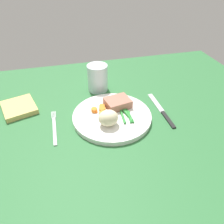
{
  "coord_description": "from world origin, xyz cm",
  "views": [
    {
      "loc": [
        -16.87,
        -56.52,
        47.57
      ],
      "look_at": [
        -3.05,
        -1.52,
        4.6
      ],
      "focal_mm": 34.65,
      "sensor_mm": 36.0,
      "label": 1
    }
  ],
  "objects": [
    {
      "name": "green_beans",
      "position": [
        1.53,
        -3.32,
        3.97
      ],
      "size": [
        3.51,
        9.34,
        0.81
      ],
      "color": "#2D8C38",
      "rests_on": "dinner_plate"
    },
    {
      "name": "napkin",
      "position": [
        -33.67,
        11.29,
        2.87
      ],
      "size": [
        13.68,
        14.58,
        1.75
      ],
      "primitive_type": "cube",
      "rotation": [
        0.0,
        0.0,
        0.3
      ],
      "color": "#DBBC6B",
      "rests_on": "dining_table"
    },
    {
      "name": "dining_table",
      "position": [
        0.0,
        0.0,
        1.0
      ],
      "size": [
        120.0,
        90.0,
        2.0
      ],
      "color": "#2D6B38",
      "rests_on": "ground"
    },
    {
      "name": "carrot_slices",
      "position": [
        -6.77,
        0.99,
        4.18
      ],
      "size": [
        5.03,
        6.39,
        1.26
      ],
      "color": "orange",
      "rests_on": "dinner_plate"
    },
    {
      "name": "meat_portion",
      "position": [
        0.49,
        2.6,
        5.01
      ],
      "size": [
        9.46,
        8.19,
        2.81
      ],
      "primitive_type": "cube",
      "rotation": [
        0.0,
        0.0,
        0.2
      ],
      "color": "#A86B56",
      "rests_on": "dinner_plate"
    },
    {
      "name": "knife",
      "position": [
        14.8,
        -1.81,
        2.2
      ],
      "size": [
        1.7,
        20.5,
        0.64
      ],
      "rotation": [
        0.0,
        0.0,
        -0.02
      ],
      "color": "black",
      "rests_on": "dining_table"
    },
    {
      "name": "dinner_plate",
      "position": [
        -3.05,
        -1.52,
        2.8
      ],
      "size": [
        26.19,
        26.19,
        1.6
      ],
      "primitive_type": "cylinder",
      "color": "white",
      "rests_on": "dining_table"
    },
    {
      "name": "mashed_potatoes",
      "position": [
        -5.4,
        -6.24,
        6.18
      ],
      "size": [
        6.13,
        5.31,
        5.15
      ],
      "primitive_type": "ellipsoid",
      "color": "beige",
      "rests_on": "dinner_plate"
    },
    {
      "name": "fork",
      "position": [
        -22.04,
        -1.78,
        2.2
      ],
      "size": [
        1.44,
        16.6,
        0.4
      ],
      "rotation": [
        0.0,
        0.0,
        0.07
      ],
      "color": "silver",
      "rests_on": "dining_table"
    },
    {
      "name": "water_glass",
      "position": [
        -3.94,
        17.98,
        6.44
      ],
      "size": [
        7.92,
        7.92,
        10.46
      ],
      "color": "silver",
      "rests_on": "dining_table"
    }
  ]
}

